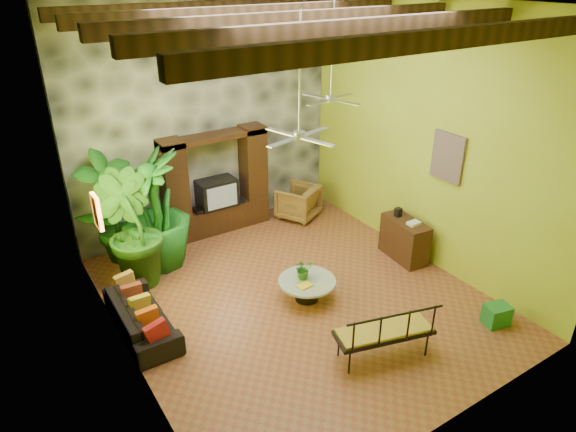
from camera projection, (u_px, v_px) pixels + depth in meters
ground at (294, 296)px, 9.42m from camera, size 7.00×7.00×0.00m
ceiling at (296, 2)px, 7.20m from camera, size 6.00×7.00×0.02m
back_wall at (205, 119)px, 10.94m from camera, size 6.00×0.02×5.00m
left_wall at (109, 213)px, 6.85m from camera, size 0.02×7.00×5.00m
right_wall at (426, 138)px, 9.77m from camera, size 0.02×7.00×5.00m
stone_accent_wall at (206, 120)px, 10.90m from camera, size 5.98×0.10×4.98m
ceiling_beams at (296, 19)px, 7.30m from camera, size 5.95×5.36×0.22m
entertainment_center at (216, 191)px, 11.35m from camera, size 2.40×0.55×2.30m
ceiling_fan_front at (299, 122)px, 7.51m from camera, size 1.28×1.28×1.86m
ceiling_fan_back at (331, 87)px, 9.59m from camera, size 1.28×1.28×1.86m
wall_art_mask at (97, 212)px, 7.80m from camera, size 0.06×0.32×0.55m
wall_art_painting at (448, 157)px, 9.39m from camera, size 0.06×0.70×0.90m
sofa at (141, 316)px, 8.43m from camera, size 0.78×1.94×0.56m
wicker_armchair at (298, 202)px, 12.17m from camera, size 1.16×1.17×0.79m
tall_plant_a at (112, 208)px, 10.05m from camera, size 1.46×1.23×2.37m
tall_plant_b at (130, 230)px, 9.37m from camera, size 1.52×1.56×2.21m
tall_plant_c at (155, 210)px, 9.94m from camera, size 1.39×1.39×2.38m
coffee_table at (307, 287)px, 9.24m from camera, size 1.03×1.03×0.40m
centerpiece_plant at (303, 269)px, 9.16m from camera, size 0.36×0.32×0.37m
yellow_tray at (305, 286)px, 9.00m from camera, size 0.27×0.21×0.03m
iron_bench at (388, 331)px, 7.71m from camera, size 1.61×0.94×0.57m
side_console at (404, 239)px, 10.47m from camera, size 0.59×1.11×0.85m
green_bin at (497, 315)px, 8.63m from camera, size 0.47×0.39×0.36m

